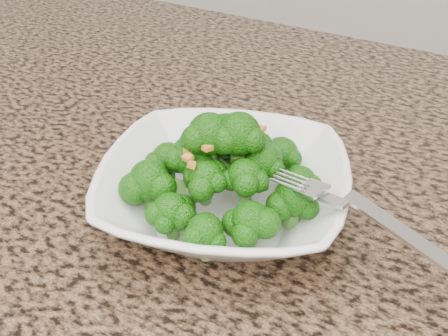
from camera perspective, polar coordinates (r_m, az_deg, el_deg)
The scene contains 5 objects.
granite_counter at distance 0.52m, azimuth -8.74°, elevation -5.63°, with size 1.64×1.04×0.03m, color brown.
bowl at distance 0.49m, azimuth 0.00°, elevation -2.35°, with size 0.21×0.21×0.05m, color white.
broccoli_pile at distance 0.45m, azimuth 0.00°, elevation 3.63°, with size 0.19×0.19×0.06m, color #1A640B, non-canonical shape.
garlic_topping at distance 0.44m, azimuth 0.00°, elevation 7.63°, with size 0.11×0.11×0.01m, color orange, non-canonical shape.
fork at distance 0.43m, azimuth 11.58°, elevation -3.42°, with size 0.19×0.03×0.01m, color silver, non-canonical shape.
Camera 1 is at (0.27, -0.00, 1.21)m, focal length 45.00 mm.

